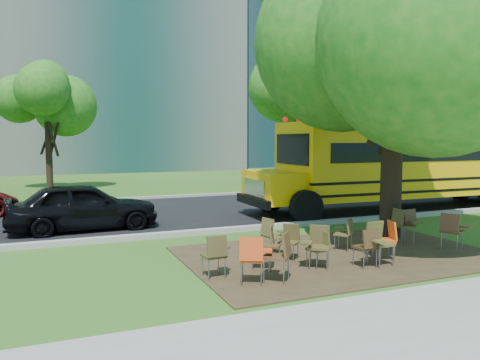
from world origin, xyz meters
name	(u,v)px	position (x,y,z in m)	size (l,w,h in m)	color
ground	(291,255)	(0.00, 0.00, 0.00)	(160.00, 160.00, 0.00)	#2E4E18
sidewalk	(475,340)	(0.00, -5.00, 0.02)	(60.00, 4.00, 0.04)	gray
dirt_patch	(340,255)	(1.00, -0.50, 0.01)	(7.00, 4.50, 0.03)	#382819
asphalt_road	(199,211)	(0.00, 7.00, 0.02)	(80.00, 8.00, 0.04)	black
kerb_near	(241,229)	(0.00, 3.00, 0.07)	(80.00, 0.25, 0.14)	gray
kerb_far	(171,197)	(0.00, 11.10, 0.07)	(80.00, 0.25, 0.14)	gray
building_main	(6,41)	(-8.00, 36.00, 11.00)	(38.00, 16.00, 22.00)	slate
building_right	(316,53)	(24.00, 38.00, 12.50)	(30.00, 16.00, 25.00)	slate
bg_tree_2	(47,108)	(-5.00, 16.00, 4.21)	(4.80, 4.80, 6.62)	black
bg_tree_3	(297,97)	(8.00, 14.00, 5.03)	(5.60, 5.60, 7.84)	black
bg_tree_4	(420,111)	(16.00, 13.00, 4.34)	(5.00, 5.00, 6.85)	black
main_tree	(395,28)	(3.38, 0.65, 5.53)	(7.08, 7.08, 9.08)	black
school_bus	(426,160)	(8.33, 4.51, 1.87)	(13.25, 3.17, 3.23)	#E7A907
chair_0	(216,252)	(-2.21, -1.09, 0.53)	(0.56, 0.52, 0.85)	#453A1D
chair_1	(253,255)	(-1.72, -1.72, 0.57)	(0.76, 0.59, 0.92)	#CE4116
chair_2	(280,252)	(-1.21, -1.77, 0.59)	(0.65, 0.82, 0.95)	#50361C
chair_3	(318,242)	(-0.06, -1.23, 0.55)	(0.76, 0.60, 0.89)	#4D4221
chair_4	(368,244)	(0.90, -1.60, 0.52)	(0.54, 0.51, 0.84)	#412B17
chair_5	(378,239)	(1.21, -1.53, 0.57)	(0.61, 0.57, 0.93)	brown
chair_6	(386,236)	(1.67, -1.23, 0.54)	(0.54, 0.69, 0.88)	#DA5217
chair_7	(453,228)	(3.65, -1.19, 0.57)	(0.73, 0.63, 0.92)	#522F1D
chair_8	(265,242)	(-1.07, -0.87, 0.57)	(0.61, 0.77, 0.92)	#49411F
chair_9	(289,238)	(-0.30, -0.43, 0.49)	(0.68, 0.54, 0.80)	#4B4020
chair_10	(272,232)	(-0.42, 0.11, 0.54)	(0.61, 0.59, 0.87)	brown
chair_11	(346,231)	(1.36, -0.18, 0.49)	(0.53, 0.67, 0.79)	brown
chair_12	(403,222)	(3.14, -0.10, 0.56)	(0.53, 0.61, 0.90)	#413A1C
chair_13	(407,221)	(3.38, 0.03, 0.54)	(0.58, 0.57, 0.88)	#462D19
chair_14	(318,245)	(-0.01, -1.18, 0.48)	(0.53, 0.52, 0.77)	brown
black_car	(83,206)	(-4.18, 4.80, 0.71)	(1.69, 4.19, 1.43)	black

